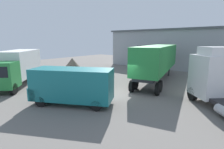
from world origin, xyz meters
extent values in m
plane|color=slate|center=(0.00, 0.00, 0.00)|extent=(60.00, 60.00, 0.00)
cube|color=#93999E|center=(0.00, 18.14, 2.95)|extent=(24.36, 8.27, 5.91)
cube|color=#474C51|center=(0.00, 18.14, 6.03)|extent=(24.86, 8.77, 0.25)
cube|color=#4C5156|center=(-5.36, 14.03, 1.80)|extent=(3.20, 0.08, 3.60)
cube|color=#4C5156|center=(5.36, 14.03, 1.80)|extent=(3.20, 0.08, 3.60)
cube|color=silver|center=(6.30, 2.09, 1.96)|extent=(3.47, 3.46, 2.91)
cube|color=silver|center=(6.43, 1.95, 3.69)|extent=(2.68, 2.67, 0.60)
cube|color=black|center=(5.49, 2.94, 2.54)|extent=(1.58, 1.51, 1.05)
cylinder|color=black|center=(5.09, 1.77, 0.50)|extent=(0.91, 0.94, 1.01)
cylinder|color=black|center=(6.68, 3.29, 0.50)|extent=(0.91, 0.94, 1.01)
cube|color=#28843D|center=(0.34, 5.91, 2.61)|extent=(5.04, 11.87, 2.52)
cube|color=#232326|center=(0.34, 5.91, 1.23)|extent=(4.31, 11.71, 0.24)
cube|color=#232326|center=(-1.25, 9.25, 0.56)|extent=(0.19, 0.19, 1.11)
cube|color=#232326|center=(0.31, 9.61, 0.56)|extent=(0.19, 0.19, 1.11)
cylinder|color=black|center=(0.17, 1.76, 0.52)|extent=(0.52, 1.07, 1.03)
cylinder|color=black|center=(2.31, 2.26, 0.52)|extent=(0.52, 1.07, 1.03)
cylinder|color=black|center=(0.39, 0.79, 0.52)|extent=(0.52, 1.07, 1.03)
cylinder|color=black|center=(2.53, 1.28, 0.52)|extent=(0.52, 1.07, 1.03)
cube|color=#28843D|center=(-7.90, -6.41, 1.58)|extent=(3.05, 3.03, 2.20)
cube|color=silver|center=(-10.57, -3.64, 2.06)|extent=(5.75, 5.83, 2.67)
cylinder|color=black|center=(-6.83, -6.00, 0.48)|extent=(0.88, 0.89, 0.95)
cylinder|color=black|center=(-10.72, -1.98, 0.48)|extent=(0.88, 0.89, 0.95)
cylinder|color=black|center=(-12.23, -3.44, 0.48)|extent=(0.88, 0.89, 0.95)
cylinder|color=black|center=(-11.41, -1.26, 0.48)|extent=(0.88, 0.89, 0.95)
cylinder|color=black|center=(-12.92, -2.72, 0.48)|extent=(0.88, 0.89, 0.95)
cube|color=#197075|center=(-1.24, -4.34, 1.44)|extent=(5.80, 4.33, 2.17)
cube|color=#197075|center=(-3.36, -5.46, 0.81)|extent=(1.73, 2.19, 0.90)
cube|color=black|center=(-3.01, -5.27, 1.88)|extent=(0.85, 1.52, 0.78)
cylinder|color=black|center=(-2.57, -6.00, 0.36)|extent=(0.78, 0.60, 0.72)
cylinder|color=black|center=(-3.36, -4.49, 0.36)|extent=(0.78, 0.60, 0.72)
cylinder|color=black|center=(0.89, -4.18, 0.36)|extent=(0.78, 0.60, 0.72)
cylinder|color=black|center=(0.09, -2.68, 0.36)|extent=(0.78, 0.60, 0.72)
cone|color=#665B4C|center=(-11.74, 4.08, 0.97)|extent=(3.21, 3.21, 1.94)
camera|label=1|loc=(8.20, -11.77, 4.42)|focal=28.00mm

